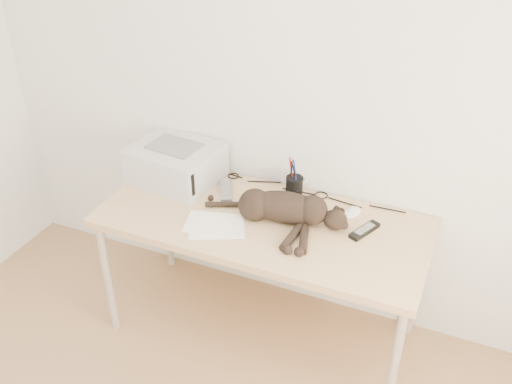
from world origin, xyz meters
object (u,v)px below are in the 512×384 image
at_px(pen_cup, 294,187).
at_px(mouse, 352,210).
at_px(printer, 176,163).
at_px(mug, 296,186).
at_px(cat, 281,209).
at_px(desk, 269,232).

bearing_deg(pen_cup, mouse, -4.95).
xyz_separation_m(printer, mug, (0.64, 0.11, -0.05)).
height_order(mug, pen_cup, pen_cup).
distance_m(printer, cat, 0.67).
xyz_separation_m(desk, printer, (-0.57, 0.08, 0.23)).
height_order(cat, mouse, cat).
height_order(printer, cat, printer).
distance_m(mug, mouse, 0.33).
bearing_deg(mug, pen_cup, -84.29).
bearing_deg(printer, pen_cup, 6.50).
relative_size(desk, printer, 3.35).
bearing_deg(desk, mug, 70.09).
bearing_deg(pen_cup, mug, 95.71).
bearing_deg(mug, printer, -170.25).
distance_m(mug, pen_cup, 0.04).
relative_size(mug, pen_cup, 0.46).
height_order(desk, pen_cup, pen_cup).
relative_size(printer, mouse, 3.98).
bearing_deg(pen_cup, desk, -115.17).
bearing_deg(mouse, printer, -161.72).
bearing_deg(cat, mouse, 24.97).
height_order(printer, mug, printer).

